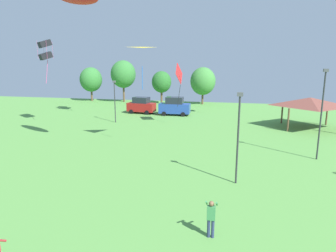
% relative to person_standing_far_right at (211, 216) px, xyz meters
% --- Properties ---
extents(person_standing_far_right, '(0.52, 0.51, 1.76)m').
position_rel_person_standing_far_right_xyz_m(person_standing_far_right, '(0.00, 0.00, 0.00)').
color(person_standing_far_right, navy).
rests_on(person_standing_far_right, ground).
extents(kite_flying_0, '(0.64, 2.60, 5.23)m').
position_rel_person_standing_far_right_xyz_m(kite_flying_0, '(-5.84, 23.34, 5.09)').
color(kite_flying_0, red).
extents(kite_flying_2, '(1.85, 1.87, 5.08)m').
position_rel_person_standing_far_right_xyz_m(kite_flying_2, '(-21.06, 19.83, 7.97)').
color(kite_flying_2, black).
extents(kite_flying_8, '(2.39, 2.02, 2.84)m').
position_rel_person_standing_far_right_xyz_m(kite_flying_8, '(-6.83, 12.17, 6.90)').
color(kite_flying_8, yellow).
extents(parked_car_leftmost, '(4.31, 2.36, 2.46)m').
position_rel_person_standing_far_right_xyz_m(parked_car_leftmost, '(-12.96, 30.67, 0.21)').
color(parked_car_leftmost, maroon).
rests_on(parked_car_leftmost, ground).
extents(parked_car_second_from_left, '(4.49, 2.14, 2.66)m').
position_rel_person_standing_far_right_xyz_m(parked_car_second_from_left, '(-7.74, 30.16, 0.30)').
color(parked_car_second_from_left, '#234299').
rests_on(parked_car_second_from_left, ground).
extents(park_pavilion, '(6.70, 6.15, 3.60)m').
position_rel_person_standing_far_right_xyz_m(park_pavilion, '(9.22, 25.05, 2.09)').
color(park_pavilion, brown).
rests_on(park_pavilion, ground).
extents(light_post_0, '(0.36, 0.20, 7.07)m').
position_rel_person_standing_far_right_xyz_m(light_post_0, '(7.31, 12.74, 2.95)').
color(light_post_0, '#2D2D33').
rests_on(light_post_0, ground).
extents(light_post_1, '(0.36, 0.20, 5.31)m').
position_rel_person_standing_far_right_xyz_m(light_post_1, '(-14.07, 23.25, 2.05)').
color(light_post_1, '#2D2D33').
rests_on(light_post_1, ground).
extents(light_post_2, '(0.36, 0.20, 5.78)m').
position_rel_person_standing_far_right_xyz_m(light_post_2, '(1.06, 6.42, 2.29)').
color(light_post_2, '#2D2D33').
rests_on(light_post_2, ground).
extents(treeline_tree_0, '(4.35, 4.35, 6.62)m').
position_rel_person_standing_far_right_xyz_m(treeline_tree_0, '(-27.26, 42.97, 3.22)').
color(treeline_tree_0, brown).
rests_on(treeline_tree_0, ground).
extents(treeline_tree_1, '(4.75, 4.75, 7.95)m').
position_rel_person_standing_far_right_xyz_m(treeline_tree_1, '(-20.36, 42.75, 4.33)').
color(treeline_tree_1, brown).
rests_on(treeline_tree_1, ground).
extents(treeline_tree_2, '(3.59, 3.59, 6.00)m').
position_rel_person_standing_far_right_xyz_m(treeline_tree_2, '(-12.59, 41.86, 3.02)').
color(treeline_tree_2, brown).
rests_on(treeline_tree_2, ground).
extents(treeline_tree_3, '(4.55, 4.55, 6.71)m').
position_rel_person_standing_far_right_xyz_m(treeline_tree_3, '(-5.09, 42.80, 3.21)').
color(treeline_tree_3, brown).
rests_on(treeline_tree_3, ground).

